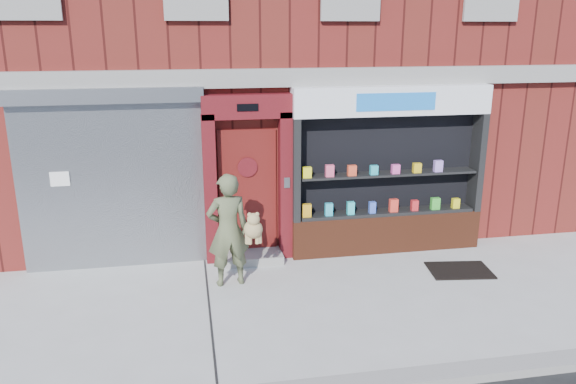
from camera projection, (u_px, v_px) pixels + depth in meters
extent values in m
plane|color=#9E9E99|center=(314.00, 302.00, 8.38)|extent=(80.00, 80.00, 0.00)
cube|color=maroon|center=(258.00, 25.00, 12.92)|extent=(12.00, 8.00, 8.00)
cube|color=gray|center=(291.00, 78.00, 9.31)|extent=(12.00, 0.16, 0.30)
cube|color=gray|center=(113.00, 187.00, 9.30)|extent=(3.00, 0.10, 2.80)
cube|color=slate|center=(104.00, 96.00, 8.82)|extent=(3.10, 0.30, 0.24)
cube|color=white|center=(60.00, 179.00, 9.04)|extent=(0.30, 0.01, 0.24)
cube|color=#490C11|center=(210.00, 190.00, 9.53)|extent=(0.22, 0.28, 2.60)
cube|color=#490C11|center=(285.00, 186.00, 9.75)|extent=(0.22, 0.28, 2.60)
cube|color=#490C11|center=(247.00, 106.00, 9.25)|extent=(1.50, 0.28, 0.40)
cube|color=black|center=(248.00, 108.00, 9.11)|extent=(0.35, 0.01, 0.12)
cube|color=#53110F|center=(248.00, 192.00, 9.77)|extent=(1.00, 0.06, 2.20)
cylinder|color=black|center=(247.00, 167.00, 9.61)|extent=(0.28, 0.02, 0.28)
cylinder|color=#490C11|center=(248.00, 167.00, 9.60)|extent=(0.34, 0.02, 0.34)
cube|color=gray|center=(251.00, 257.00, 9.83)|extent=(1.10, 0.55, 0.15)
cube|color=slate|center=(287.00, 183.00, 9.58)|extent=(0.10, 0.02, 0.18)
cube|color=#5F2916|center=(385.00, 232.00, 10.28)|extent=(3.50, 0.40, 0.70)
cube|color=black|center=(295.00, 170.00, 9.64)|extent=(0.12, 0.40, 1.80)
cube|color=black|center=(477.00, 162.00, 10.23)|extent=(0.12, 0.40, 1.80)
cube|color=black|center=(385.00, 163.00, 10.11)|extent=(3.30, 0.03, 1.80)
cube|color=black|center=(386.00, 212.00, 10.18)|extent=(3.20, 0.36, 0.06)
cube|color=black|center=(388.00, 174.00, 9.98)|extent=(3.20, 0.36, 0.04)
cube|color=white|center=(392.00, 100.00, 9.61)|extent=(3.50, 0.40, 0.50)
cube|color=blue|center=(396.00, 102.00, 9.42)|extent=(1.40, 0.01, 0.30)
cube|color=gold|center=(307.00, 210.00, 9.80)|extent=(0.16, 0.09, 0.23)
cube|color=#28ABCA|center=(329.00, 209.00, 9.87)|extent=(0.13, 0.09, 0.22)
cube|color=#28C1CA|center=(351.00, 208.00, 9.94)|extent=(0.13, 0.09, 0.23)
cube|color=blue|center=(372.00, 207.00, 10.01)|extent=(0.11, 0.09, 0.21)
cube|color=red|center=(394.00, 205.00, 10.08)|extent=(0.15, 0.09, 0.23)
cube|color=red|center=(414.00, 205.00, 10.15)|extent=(0.12, 0.09, 0.19)
cube|color=green|center=(435.00, 204.00, 10.22)|extent=(0.16, 0.09, 0.21)
cube|color=yellow|center=(456.00, 203.00, 10.29)|extent=(0.13, 0.09, 0.18)
cube|color=#FFF51A|center=(307.00, 172.00, 9.61)|extent=(0.15, 0.09, 0.19)
cube|color=#EC4E76|center=(330.00, 171.00, 9.67)|extent=(0.14, 0.09, 0.21)
cube|color=#EB4A29|center=(352.00, 170.00, 9.75)|extent=(0.15, 0.09, 0.18)
cube|color=#26AEBF|center=(374.00, 170.00, 9.82)|extent=(0.13, 0.09, 0.16)
cube|color=#E64CA3|center=(396.00, 169.00, 9.89)|extent=(0.14, 0.09, 0.16)
cube|color=yellow|center=(417.00, 168.00, 9.96)|extent=(0.14, 0.09, 0.17)
cube|color=#A77CE0|center=(438.00, 166.00, 10.02)|extent=(0.15, 0.09, 0.20)
imported|color=#51583A|center=(228.00, 230.00, 8.75)|extent=(0.72, 0.52, 1.82)
sphere|color=#A18650|center=(253.00, 229.00, 8.62)|extent=(0.29, 0.29, 0.29)
sphere|color=#A18650|center=(253.00, 219.00, 8.53)|extent=(0.19, 0.19, 0.19)
sphere|color=#A18650|center=(250.00, 215.00, 8.49)|extent=(0.07, 0.07, 0.07)
sphere|color=#A18650|center=(257.00, 214.00, 8.51)|extent=(0.07, 0.07, 0.07)
cylinder|color=#A18650|center=(247.00, 238.00, 8.65)|extent=(0.07, 0.07, 0.17)
cylinder|color=#A18650|center=(260.00, 238.00, 8.68)|extent=(0.07, 0.07, 0.17)
cylinder|color=#A18650|center=(250.00, 239.00, 8.63)|extent=(0.07, 0.07, 0.17)
cylinder|color=#A18650|center=(257.00, 238.00, 8.65)|extent=(0.07, 0.07, 0.17)
cube|color=black|center=(460.00, 270.00, 9.46)|extent=(1.11, 0.85, 0.03)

